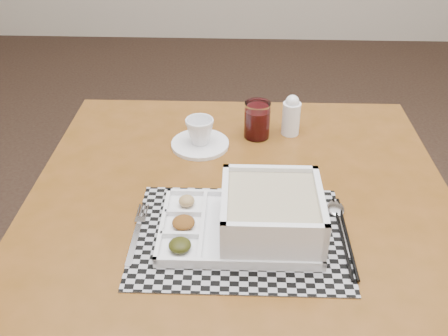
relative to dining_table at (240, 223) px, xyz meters
The scene contains 11 objects.
floor 0.85m from the dining_table, 85.73° to the left, with size 5.00×5.00×0.00m, color black.
dining_table is the anchor object (origin of this frame).
placemat 0.15m from the dining_table, 89.92° to the right, with size 0.43×0.31×0.00m, color #9A9AA1.
serving_tray 0.18m from the dining_table, 69.21° to the right, with size 0.32×0.22×0.10m.
fork 0.26m from the dining_table, 148.41° to the right, with size 0.02×0.19×0.00m.
spoon 0.23m from the dining_table, 13.95° to the right, with size 0.04×0.18×0.01m.
chopsticks 0.26m from the dining_table, 31.24° to the right, with size 0.02×0.24×0.01m.
saucer 0.25m from the dining_table, 116.16° to the left, with size 0.15×0.15×0.01m, color white.
cup 0.27m from the dining_table, 116.16° to the left, with size 0.07×0.07×0.07m, color white.
juice_glass 0.30m from the dining_table, 81.66° to the left, with size 0.07×0.07×0.10m.
creamer_bottle 0.34m from the dining_table, 65.95° to the left, with size 0.05×0.05×0.11m.
Camera 1 is at (-0.04, -1.45, 1.39)m, focal length 40.00 mm.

